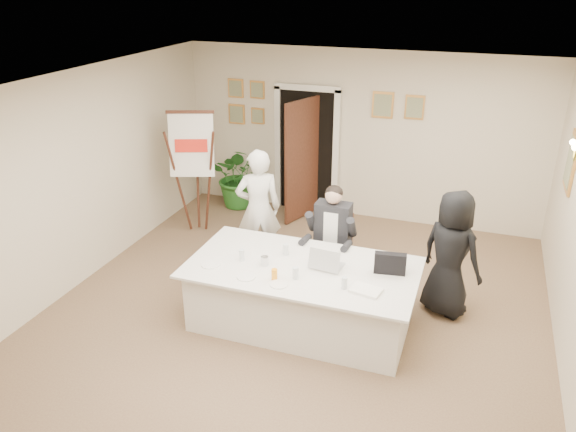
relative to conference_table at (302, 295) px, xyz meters
The scene contains 24 objects.
floor 0.42m from the conference_table, 157.80° to the right, with size 7.00×7.00×0.00m, color brown.
ceiling 2.41m from the conference_table, 157.80° to the right, with size 6.00×7.00×0.02m, color white.
wall_back 3.59m from the conference_table, 92.33° to the left, with size 6.00×0.10×2.80m, color beige.
wall_left 3.30m from the conference_table, behind, with size 0.10×7.00×2.80m, color beige.
doorway 3.48m from the conference_table, 107.40° to the left, with size 1.14×0.86×2.20m.
pictures_back_wall 3.83m from the conference_table, 105.41° to the left, with size 3.40×0.06×0.80m, color gold, non-canonical shape.
conference_table is the anchor object (origin of this frame).
seated_man 1.00m from the conference_table, 84.29° to the left, with size 0.62×0.66×1.45m, color black, non-canonical shape.
flip_chart 3.13m from the conference_table, 141.44° to the left, with size 0.71×0.54×1.96m.
standing_man 1.66m from the conference_table, 130.70° to the left, with size 0.63×0.41×1.73m, color white.
standing_woman 1.85m from the conference_table, 27.79° to the left, with size 0.78×0.51×1.60m, color black.
potted_palm 3.83m from the conference_table, 124.83° to the left, with size 1.03×0.89×1.14m, color #256521.
laptop 0.60m from the conference_table, 22.13° to the left, with size 0.37×0.38×0.28m, color #B7BABC, non-canonical shape.
laptop_bag 1.12m from the conference_table, 10.55° to the left, with size 0.35×0.10×0.25m, color black.
paper_stack 0.95m from the conference_table, 20.17° to the right, with size 0.32×0.22×0.03m, color white.
plate_left 1.13m from the conference_table, 162.46° to the right, with size 0.23×0.23×0.01m, color white.
plate_mid 0.78m from the conference_table, 138.40° to the right, with size 0.21×0.21×0.01m, color white.
plate_near 0.63m from the conference_table, 102.66° to the right, with size 0.20×0.20×0.01m, color white.
glass_a 0.85m from the conference_table, behind, with size 0.06×0.06×0.14m, color silver.
glass_b 0.54m from the conference_table, 86.53° to the right, with size 0.07×0.07×0.14m, color silver.
glass_c 0.80m from the conference_table, 28.59° to the right, with size 0.06×0.06×0.14m, color silver.
glass_d 0.57m from the conference_table, 142.51° to the left, with size 0.07×0.07×0.14m, color silver.
oj_glass 0.62m from the conference_table, 116.65° to the right, with size 0.07×0.07×0.13m, color orange.
steel_jug 0.62m from the conference_table, 164.76° to the right, with size 0.09×0.09×0.11m, color silver.
Camera 1 is at (1.89, -5.37, 3.92)m, focal length 35.00 mm.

